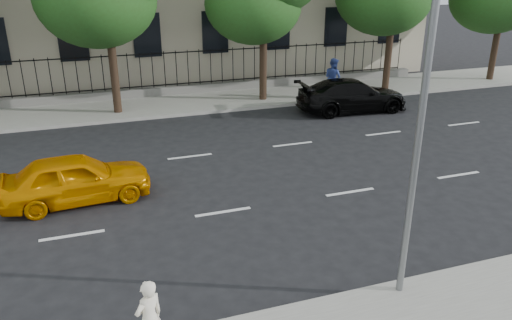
{
  "coord_description": "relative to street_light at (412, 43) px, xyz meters",
  "views": [
    {
      "loc": [
        -3.14,
        -9.54,
        6.53
      ],
      "look_at": [
        1.15,
        3.0,
        1.23
      ],
      "focal_mm": 35.0,
      "sensor_mm": 36.0,
      "label": 1
    }
  ],
  "objects": [
    {
      "name": "lane_markings",
      "position": [
        -2.5,
        6.52,
        -5.14
      ],
      "size": [
        49.6,
        4.62,
        0.01
      ],
      "primitive_type": null,
      "color": "silver",
      "rests_on": "ground"
    },
    {
      "name": "pedestrian_far",
      "position": [
        5.91,
        14.17,
        -4.02
      ],
      "size": [
        0.98,
        1.12,
        1.96
      ],
      "primitive_type": "imported",
      "rotation": [
        0.0,
        0.0,
        1.85
      ],
      "color": "navy",
      "rests_on": "far_sidewalk"
    },
    {
      "name": "far_sidewalk",
      "position": [
        -2.5,
        15.77,
        -5.07
      ],
      "size": [
        60.0,
        4.0,
        0.15
      ],
      "primitive_type": "cube",
      "color": "gray",
      "rests_on": "ground"
    },
    {
      "name": "yellow_taxi",
      "position": [
        -6.32,
        6.32,
        -4.43
      ],
      "size": [
        4.32,
        2.01,
        1.43
      ],
      "primitive_type": "imported",
      "rotation": [
        0.0,
        0.0,
        1.65
      ],
      "color": "#D77F00",
      "rests_on": "ground"
    },
    {
      "name": "woman_near",
      "position": [
        -5.14,
        -0.71,
        -4.25
      ],
      "size": [
        0.65,
        0.58,
        1.49
      ],
      "primitive_type": "imported",
      "rotation": [
        0.0,
        0.0,
        3.66
      ],
      "color": "white",
      "rests_on": "near_sidewalk"
    },
    {
      "name": "iron_fence",
      "position": [
        -2.5,
        17.47,
        -4.5
      ],
      "size": [
        30.0,
        0.5,
        2.2
      ],
      "color": "slate",
      "rests_on": "far_sidewalk"
    },
    {
      "name": "ground",
      "position": [
        -2.5,
        1.77,
        -5.15
      ],
      "size": [
        120.0,
        120.0,
        0.0
      ],
      "primitive_type": "plane",
      "color": "black",
      "rests_on": "ground"
    },
    {
      "name": "black_sedan",
      "position": [
        5.86,
        12.1,
        -4.4
      ],
      "size": [
        5.29,
        2.44,
        1.5
      ],
      "primitive_type": "imported",
      "rotation": [
        0.0,
        0.0,
        1.51
      ],
      "color": "black",
      "rests_on": "ground"
    },
    {
      "name": "street_light",
      "position": [
        0.0,
        0.0,
        0.0
      ],
      "size": [
        0.25,
        3.32,
        8.05
      ],
      "color": "slate",
      "rests_on": "near_sidewalk"
    }
  ]
}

